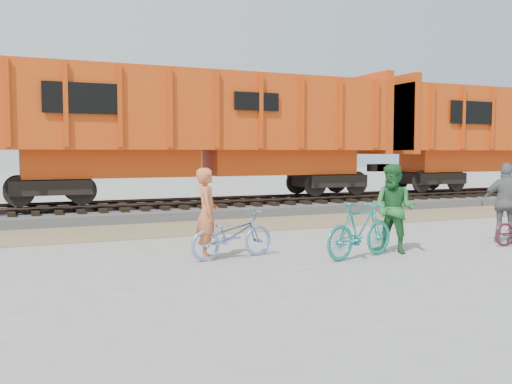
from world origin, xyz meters
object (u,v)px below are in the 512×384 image
bicycle_teal (360,230)px  person_man (394,209)px  bicycle_blue (232,235)px  person_solo (207,214)px  hopper_car_center (202,128)px  person_woman (506,203)px

bicycle_teal → person_man: person_man is taller
bicycle_blue → person_solo: size_ratio=1.00×
bicycle_teal → person_solo: bearing=53.9°
bicycle_blue → bicycle_teal: size_ratio=0.97×
hopper_car_center → person_solo: 8.80m
bicycle_teal → person_man: bearing=-93.1°
hopper_car_center → bicycle_teal: size_ratio=7.35×
bicycle_blue → person_man: (3.39, -0.85, 0.47)m
person_man → bicycle_blue: bearing=-134.8°
hopper_car_center → person_man: 9.40m
hopper_car_center → person_woman: 10.34m
bicycle_teal → person_woman: bearing=-101.2°
hopper_car_center → bicycle_blue: (-2.12, -8.24, -2.52)m
bicycle_blue → person_woman: size_ratio=0.97×
bicycle_teal → person_man: (1.00, 0.20, 0.38)m
bicycle_teal → person_solo: size_ratio=1.03×
person_solo → person_man: bearing=-86.6°
hopper_car_center → person_solo: hopper_car_center is taller
person_woman → bicycle_teal: bearing=43.4°
bicycle_blue → bicycle_teal: 2.62m
person_man → person_woman: 3.30m
bicycle_blue → bicycle_teal: bearing=-121.9°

